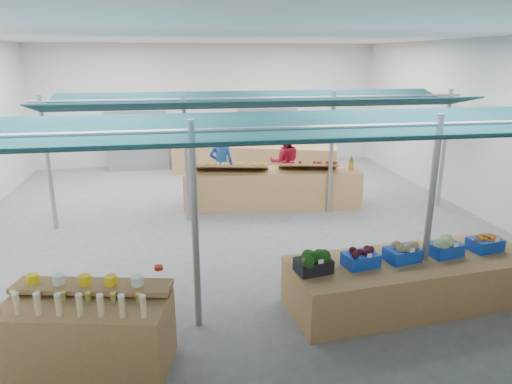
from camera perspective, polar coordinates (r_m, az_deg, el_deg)
The scene contains 22 objects.
floor at distance 10.67m, azimuth -2.94°, elevation -4.11°, with size 13.00×13.00×0.00m, color slate.
hall at distance 11.46m, azimuth -4.05°, elevation 10.94°, with size 13.00×13.00×13.00m.
pole_grid at distance 8.61m, azimuth 3.31°, elevation 3.42°, with size 10.00×4.60×3.00m.
awnings at distance 8.44m, azimuth 3.42°, elevation 9.83°, with size 9.50×7.08×0.30m.
back_shelving_left at distance 16.20m, azimuth -14.55°, elevation 6.25°, with size 2.00×0.50×2.00m, color #B23F33.
back_shelving_right at distance 16.46m, azimuth 1.35°, elevation 6.93°, with size 2.00×0.50×2.00m, color #B23F33.
bottle_shelf at distance 6.31m, azimuth -20.17°, elevation -15.98°, with size 2.17×1.55×1.18m.
veg_counter at distance 7.71m, azimuth 18.86°, elevation -10.47°, with size 3.90×1.30×0.76m, color #946840.
fruit_counter at distance 11.86m, azimuth 2.01°, elevation 0.51°, with size 4.50×1.07×0.96m, color #946840.
far_counter at distance 15.13m, azimuth -0.20°, elevation 4.07°, with size 5.34×1.07×0.96m, color #946840.
vendor_left at distance 12.63m, azimuth -4.35°, elevation 3.43°, with size 0.66×0.43×1.80m, color #18499E.
vendor_right at distance 12.93m, azimuth 3.63°, elevation 3.75°, with size 0.87×0.68×1.80m, color #B21532.
crate_broccoli at distance 6.73m, azimuth 7.19°, elevation -8.65°, with size 0.56×0.45×0.35m.
crate_beets at distance 7.05m, azimuth 12.95°, elevation -8.00°, with size 0.56×0.45×0.29m.
crate_celeriac at distance 7.38m, azimuth 17.83°, elevation -7.13°, with size 0.56×0.45×0.31m.
crate_cabbage at distance 7.80m, azimuth 22.56°, elevation -6.23°, with size 0.56×0.45×0.35m.
crate_carrots at distance 8.29m, azimuth 26.71°, elevation -5.78°, with size 0.56×0.45×0.29m.
sparrow at distance 6.52m, azimuth 6.25°, elevation -8.61°, with size 0.12×0.09×0.11m.
pole_ribbon at distance 6.23m, azimuth -12.06°, elevation -9.44°, with size 0.12×0.12×0.28m.
apple_heap_yellow at distance 11.53m, azimuth -3.21°, elevation 3.35°, with size 2.00×1.07×0.27m.
apple_heap_red at distance 11.73m, azimuth 6.53°, elevation 3.49°, with size 1.61×0.99×0.27m.
pineapple at distance 11.98m, azimuth 11.84°, elevation 3.60°, with size 0.14×0.14×0.39m.
Camera 1 is at (-1.19, -9.91, 3.78)m, focal length 32.00 mm.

